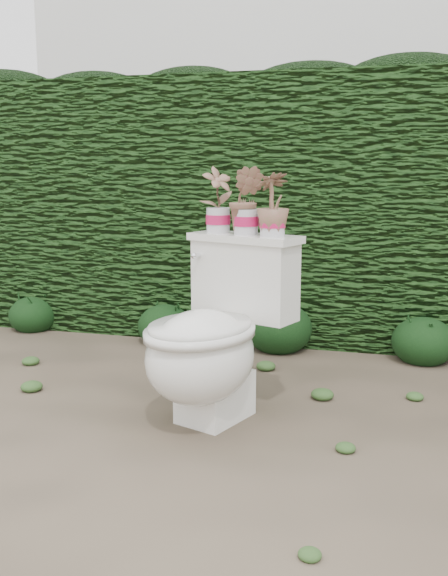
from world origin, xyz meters
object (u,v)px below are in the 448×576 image
(toilet, at_px, (212,339))
(potted_plant_center, at_px, (246,202))
(potted_plant_right, at_px, (273,206))
(potted_plant_left, at_px, (218,201))

(toilet, xyz_separation_m, potted_plant_center, (0.09, 0.22, 0.56))
(potted_plant_right, bearing_deg, potted_plant_center, -66.35)
(toilet, height_order, potted_plant_left, potted_plant_left)
(potted_plant_left, xyz_separation_m, potted_plant_right, (0.27, -0.10, -0.01))
(potted_plant_center, bearing_deg, potted_plant_left, 169.54)
(toilet, distance_m, potted_plant_right, 0.61)
(potted_plant_left, distance_m, potted_plant_center, 0.15)
(toilet, distance_m, potted_plant_center, 0.61)
(toilet, height_order, potted_plant_center, potted_plant_center)
(potted_plant_left, xyz_separation_m, potted_plant_center, (0.14, -0.05, -0.00))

